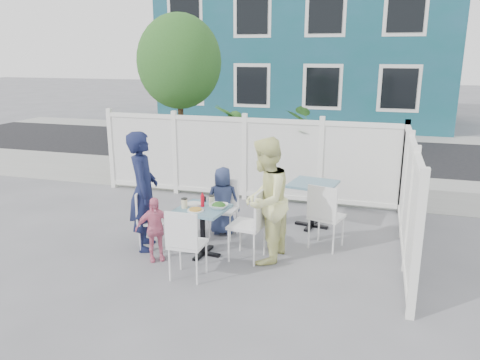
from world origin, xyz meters
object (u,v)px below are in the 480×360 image
(utility_cabinet, at_px, (173,148))
(chair_left, at_px, (147,215))
(main_table, at_px, (202,218))
(boy, at_px, (223,201))
(man, at_px, (143,191))
(spare_table, at_px, (313,193))
(chair_right, at_px, (253,220))
(chair_back, at_px, (225,203))
(chair_near, at_px, (185,240))
(woman, at_px, (265,201))
(toddler, at_px, (155,229))

(utility_cabinet, relative_size, chair_left, 1.36)
(main_table, relative_size, boy, 0.68)
(man, bearing_deg, spare_table, -78.45)
(chair_left, height_order, chair_right, chair_right)
(chair_back, bearing_deg, spare_table, -148.55)
(utility_cabinet, xyz_separation_m, chair_left, (1.55, -4.30, -0.09))
(chair_near, relative_size, man, 0.54)
(main_table, height_order, chair_back, chair_back)
(man, bearing_deg, main_table, -113.14)
(woman, bearing_deg, chair_back, -126.21)
(chair_left, distance_m, chair_right, 1.57)
(woman, distance_m, toddler, 1.56)
(main_table, relative_size, woman, 0.43)
(chair_right, distance_m, boy, 1.08)
(utility_cabinet, xyz_separation_m, woman, (3.27, -4.21, 0.26))
(woman, distance_m, boy, 1.21)
(utility_cabinet, relative_size, chair_back, 1.35)
(man, bearing_deg, woman, -110.92)
(chair_left, relative_size, woman, 0.51)
(chair_left, bearing_deg, spare_table, 110.97)
(chair_back, relative_size, man, 0.51)
(chair_back, bearing_deg, main_table, 87.35)
(utility_cabinet, relative_size, chair_near, 1.27)
(chair_near, relative_size, toddler, 1.03)
(main_table, relative_size, chair_back, 0.83)
(boy, xyz_separation_m, toddler, (-0.58, -1.21, -0.09))
(spare_table, height_order, woman, woman)
(spare_table, xyz_separation_m, chair_right, (-0.60, -1.51, 0.01))
(spare_table, height_order, man, man)
(toddler, bearing_deg, boy, 30.69)
(woman, bearing_deg, chair_left, -81.16)
(man, xyz_separation_m, toddler, (0.33, -0.35, -0.41))
(main_table, height_order, chair_right, chair_right)
(chair_left, xyz_separation_m, woman, (1.72, 0.09, 0.35))
(toddler, bearing_deg, chair_left, 96.14)
(main_table, distance_m, boy, 0.85)
(chair_right, height_order, chair_back, chair_right)
(chair_near, relative_size, woman, 0.54)
(main_table, height_order, toddler, toddler)
(chair_left, height_order, chair_near, chair_near)
(spare_table, xyz_separation_m, toddler, (-1.89, -1.90, -0.13))
(spare_table, bearing_deg, chair_right, -111.71)
(chair_left, height_order, toddler, toddler)
(main_table, relative_size, chair_near, 0.78)
(utility_cabinet, distance_m, chair_near, 5.64)
(chair_near, height_order, woman, woman)
(toddler, bearing_deg, chair_back, 28.32)
(chair_right, distance_m, chair_back, 1.03)
(chair_left, xyz_separation_m, chair_near, (0.92, -0.77, 0.03))
(chair_right, relative_size, boy, 0.94)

